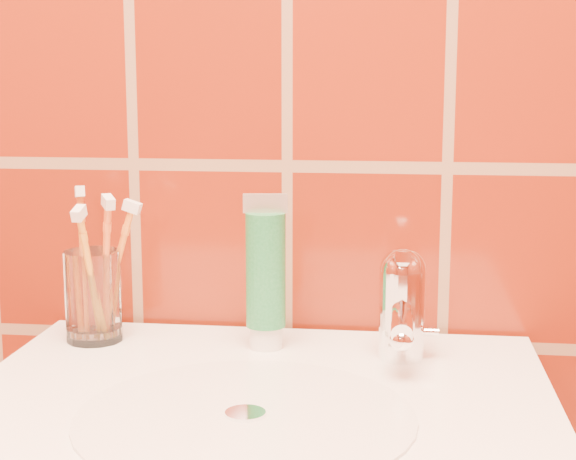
# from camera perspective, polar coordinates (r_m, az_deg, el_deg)

# --- Properties ---
(glass_tumbler) EXTENTS (0.08, 0.08, 0.10)m
(glass_tumbler) POSITION_cam_1_polar(r_m,az_deg,el_deg) (1.01, -12.46, -4.18)
(glass_tumbler) COLOR white
(glass_tumbler) RESTS_ON pedestal_sink
(toothpaste_tube) EXTENTS (0.05, 0.04, 0.17)m
(toothpaste_tube) POSITION_cam_1_polar(r_m,az_deg,el_deg) (0.96, -1.45, -3.04)
(toothpaste_tube) COLOR white
(toothpaste_tube) RESTS_ON pedestal_sink
(faucet) EXTENTS (0.05, 0.11, 0.12)m
(faucet) POSITION_cam_1_polar(r_m,az_deg,el_deg) (0.93, 7.39, -4.56)
(faucet) COLOR white
(faucet) RESTS_ON pedestal_sink
(toothbrush_0) EXTENTS (0.08, 0.07, 0.17)m
(toothbrush_0) POSITION_cam_1_polar(r_m,az_deg,el_deg) (1.01, -11.13, -2.61)
(toothbrush_0) COLOR orange
(toothbrush_0) RESTS_ON glass_tumbler
(toothbrush_1) EXTENTS (0.10, 0.11, 0.19)m
(toothbrush_1) POSITION_cam_1_polar(r_m,az_deg,el_deg) (0.99, -11.73, -2.56)
(toothbrush_1) COLOR orange
(toothbrush_1) RESTS_ON glass_tumbler
(toothbrush_2) EXTENTS (0.07, 0.09, 0.19)m
(toothbrush_2) POSITION_cam_1_polar(r_m,az_deg,el_deg) (1.02, -13.08, -2.13)
(toothbrush_2) COLOR orange
(toothbrush_2) RESTS_ON glass_tumbler
(toothbrush_3) EXTENTS (0.03, 0.12, 0.18)m
(toothbrush_3) POSITION_cam_1_polar(r_m,az_deg,el_deg) (0.98, -12.62, -2.96)
(toothbrush_3) COLOR orange
(toothbrush_3) RESTS_ON glass_tumbler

